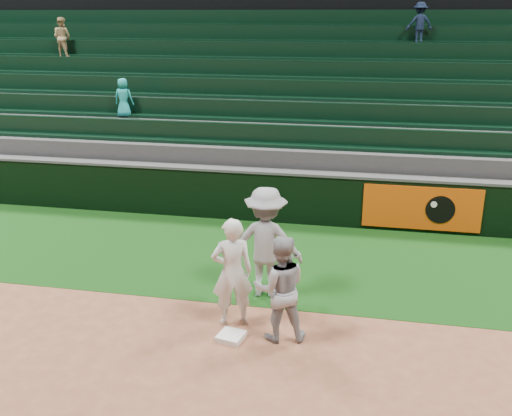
{
  "coord_description": "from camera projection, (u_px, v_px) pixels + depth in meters",
  "views": [
    {
      "loc": [
        1.67,
        -7.58,
        4.75
      ],
      "look_at": [
        -0.27,
        2.3,
        1.3
      ],
      "focal_mm": 40.0,
      "sensor_mm": 36.0,
      "label": 1
    }
  ],
  "objects": [
    {
      "name": "first_baseman",
      "position": [
        232.0,
        272.0,
        8.93
      ],
      "size": [
        0.77,
        0.64,
        1.8
      ],
      "primitive_type": "imported",
      "rotation": [
        0.0,
        0.0,
        3.5
      ],
      "color": "silver",
      "rests_on": "ground"
    },
    {
      "name": "ground",
      "position": [
        244.0,
        335.0,
        8.89
      ],
      "size": [
        70.0,
        70.0,
        0.0
      ],
      "primitive_type": "plane",
      "color": "brown",
      "rests_on": "ground"
    },
    {
      "name": "base_coach",
      "position": [
        266.0,
        242.0,
        9.85
      ],
      "size": [
        1.29,
        0.76,
        1.98
      ],
      "primitive_type": "imported",
      "rotation": [
        0.0,
        0.0,
        3.16
      ],
      "color": "#90939C",
      "rests_on": "foul_grass"
    },
    {
      "name": "foul_grass",
      "position": [
        275.0,
        258.0,
        11.67
      ],
      "size": [
        36.0,
        4.2,
        0.01
      ],
      "primitive_type": "cube",
      "color": "#0D350D",
      "rests_on": "ground"
    },
    {
      "name": "stadium_seating",
      "position": [
        309.0,
        123.0,
        16.66
      ],
      "size": [
        36.0,
        5.95,
        5.05
      ],
      "color": "#313234",
      "rests_on": "ground"
    },
    {
      "name": "field_wall",
      "position": [
        292.0,
        196.0,
        13.5
      ],
      "size": [
        36.0,
        0.45,
        1.25
      ],
      "color": "black",
      "rests_on": "ground"
    },
    {
      "name": "baserunner",
      "position": [
        280.0,
        288.0,
        8.54
      ],
      "size": [
        0.94,
        0.81,
        1.68
      ],
      "primitive_type": "imported",
      "rotation": [
        0.0,
        0.0,
        3.38
      ],
      "color": "#9A9CA4",
      "rests_on": "ground"
    },
    {
      "name": "first_base",
      "position": [
        231.0,
        336.0,
        8.76
      ],
      "size": [
        0.45,
        0.45,
        0.08
      ],
      "primitive_type": "cube",
      "rotation": [
        0.0,
        0.0,
        -0.21
      ],
      "color": "white",
      "rests_on": "ground"
    }
  ]
}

